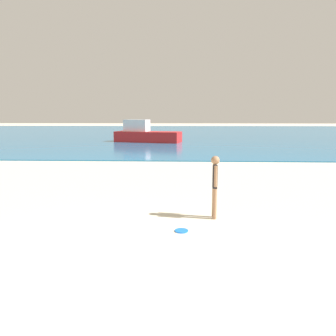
{
  "coord_description": "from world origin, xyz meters",
  "views": [
    {
      "loc": [
        0.92,
        -4.49,
        2.49
      ],
      "look_at": [
        0.52,
        5.32,
        0.88
      ],
      "focal_mm": 34.05,
      "sensor_mm": 36.0,
      "label": 1
    }
  ],
  "objects": [
    {
      "name": "water",
      "position": [
        0.0,
        42.77,
        0.03
      ],
      "size": [
        160.0,
        60.0,
        0.06
      ],
      "primitive_type": "cube",
      "color": "#1E6B9E",
      "rests_on": "ground"
    },
    {
      "name": "boat_near",
      "position": [
        -2.38,
        25.23,
        0.78
      ],
      "size": [
        6.39,
        3.4,
        2.07
      ],
      "rotation": [
        0.0,
        0.0,
        -0.25
      ],
      "color": "red",
      "rests_on": "water"
    },
    {
      "name": "ground",
      "position": [
        0.0,
        0.0,
        0.0
      ],
      "size": [
        200.0,
        200.0,
        0.0
      ],
      "primitive_type": "plane",
      "color": "beige"
    },
    {
      "name": "person_standing",
      "position": [
        1.75,
        3.09,
        0.88
      ],
      "size": [
        0.2,
        0.36,
        1.54
      ],
      "rotation": [
        0.0,
        0.0,
        1.58
      ],
      "color": "#936B4C",
      "rests_on": "ground"
    },
    {
      "name": "frisbee",
      "position": [
        0.95,
        2.15,
        0.01
      ],
      "size": [
        0.3,
        0.3,
        0.03
      ],
      "primitive_type": "cylinder",
      "color": "blue",
      "rests_on": "ground"
    }
  ]
}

